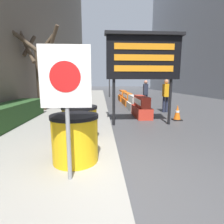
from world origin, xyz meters
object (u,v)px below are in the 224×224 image
object	(u,v)px
warning_sign	(66,87)
pedestrian_passerby	(166,93)
barrel_drum_foreground	(75,138)
jersey_barrier_orange_far	(123,96)
barrel_drum_middle	(80,124)
jersey_barrier_orange_near	(127,99)
message_board	(143,58)
pedestrian_worker	(145,92)
jersey_barrier_red_striped	(141,108)
jersey_barrier_white	(133,103)
traffic_light_near_curb	(109,67)
traffic_cone_near	(177,113)

from	to	relation	value
warning_sign	pedestrian_passerby	size ratio (longest dim) A/B	1.13
barrel_drum_foreground	jersey_barrier_orange_far	world-z (taller)	barrel_drum_foreground
barrel_drum_middle	jersey_barrier_orange_near	world-z (taller)	barrel_drum_middle
jersey_barrier_orange_near	message_board	bearing A→B (deg)	-93.28
message_board	pedestrian_worker	size ratio (longest dim) A/B	1.93
pedestrian_worker	pedestrian_passerby	bearing A→B (deg)	-153.00
jersey_barrier_red_striped	warning_sign	bearing A→B (deg)	-113.35
pedestrian_worker	pedestrian_passerby	size ratio (longest dim) A/B	0.98
pedestrian_passerby	warning_sign	bearing A→B (deg)	-25.46
barrel_drum_foreground	jersey_barrier_orange_far	bearing A→B (deg)	78.74
message_board	pedestrian_passerby	xyz separation A→B (m)	(1.79, 2.53, -1.36)
jersey_barrier_red_striped	jersey_barrier_orange_far	world-z (taller)	jersey_barrier_red_striped
jersey_barrier_red_striped	jersey_barrier_white	xyz separation A→B (m)	(0.00, 2.03, -0.06)
message_board	jersey_barrier_orange_far	size ratio (longest dim) A/B	1.70
barrel_drum_foreground	traffic_light_near_curb	size ratio (longest dim) A/B	0.20
traffic_light_near_curb	pedestrian_worker	world-z (taller)	traffic_light_near_curb
barrel_drum_middle	jersey_barrier_orange_far	xyz separation A→B (m)	(2.28, 10.16, -0.17)
jersey_barrier_red_striped	pedestrian_worker	size ratio (longest dim) A/B	1.05
message_board	jersey_barrier_orange_near	xyz separation A→B (m)	(0.33, 5.68, -1.98)
jersey_barrier_white	pedestrian_passerby	xyz separation A→B (m)	(1.47, -0.98, 0.63)
jersey_barrier_white	pedestrian_passerby	distance (m)	1.88
barrel_drum_middle	warning_sign	size ratio (longest dim) A/B	0.45
traffic_light_near_curb	barrel_drum_middle	bearing A→B (deg)	-95.66
warning_sign	jersey_barrier_orange_near	xyz separation A→B (m)	(2.23, 9.36, -1.09)
barrel_drum_foreground	jersey_barrier_orange_far	distance (m)	11.44
warning_sign	traffic_light_near_curb	distance (m)	15.61
jersey_barrier_orange_near	traffic_light_near_curb	distance (m)	6.73
warning_sign	barrel_drum_foreground	bearing A→B (deg)	90.09
traffic_cone_near	pedestrian_worker	world-z (taller)	pedestrian_worker
traffic_cone_near	traffic_light_near_curb	xyz separation A→B (m)	(-2.18, 11.13, 2.72)
jersey_barrier_white	jersey_barrier_orange_near	distance (m)	2.17
jersey_barrier_white	pedestrian_passerby	bearing A→B (deg)	-33.84
jersey_barrier_orange_near	jersey_barrier_orange_far	distance (m)	2.47
message_board	pedestrian_worker	world-z (taller)	message_board
message_board	traffic_cone_near	world-z (taller)	message_board
warning_sign	traffic_light_near_curb	size ratio (longest dim) A/B	0.45
warning_sign	jersey_barrier_orange_far	xyz separation A→B (m)	(2.23, 11.83, -1.07)
jersey_barrier_orange_near	jersey_barrier_orange_far	xyz separation A→B (m)	(-0.00, 2.47, 0.02)
barrel_drum_foreground	pedestrian_passerby	xyz separation A→B (m)	(3.70, 5.60, 0.42)
pedestrian_worker	jersey_barrier_orange_far	bearing A→B (deg)	18.93
jersey_barrier_white	barrel_drum_foreground	bearing A→B (deg)	-108.73
message_board	pedestrian_passerby	distance (m)	3.39
jersey_barrier_orange_near	traffic_cone_near	bearing A→B (deg)	-75.77
barrel_drum_middle	traffic_light_near_curb	size ratio (longest dim) A/B	0.20
traffic_cone_near	pedestrian_worker	xyz separation A→B (m)	(-0.42, 3.53, 0.66)
traffic_light_near_curb	pedestrian_passerby	xyz separation A→B (m)	(2.38, -9.26, -2.05)
barrel_drum_foreground	pedestrian_worker	bearing A→B (deg)	66.94
jersey_barrier_orange_far	barrel_drum_foreground	bearing A→B (deg)	-101.26
traffic_light_near_curb	pedestrian_worker	bearing A→B (deg)	-76.94
warning_sign	traffic_cone_near	world-z (taller)	warning_sign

